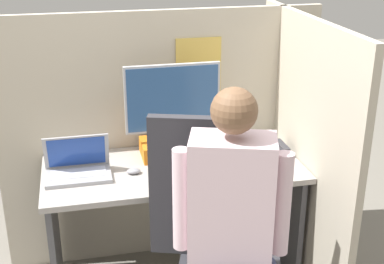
{
  "coord_description": "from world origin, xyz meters",
  "views": [
    {
      "loc": [
        -0.47,
        -2.22,
        1.95
      ],
      "look_at": [
        0.07,
        0.15,
        0.98
      ],
      "focal_mm": 50.0,
      "sensor_mm": 36.0,
      "label": 1
    }
  ],
  "objects_px": {
    "coffee_mug": "(228,140)",
    "monitor": "(173,102)",
    "paper_box": "(173,148)",
    "person": "(237,226)",
    "laptop": "(78,168)",
    "office_chair": "(214,249)",
    "stapler": "(282,148)",
    "carrot_toy": "(176,180)"
  },
  "relations": [
    {
      "from": "carrot_toy",
      "to": "person",
      "type": "bearing_deg",
      "value": -75.38
    },
    {
      "from": "office_chair",
      "to": "person",
      "type": "xyz_separation_m",
      "value": [
        0.05,
        -0.16,
        0.21
      ]
    },
    {
      "from": "carrot_toy",
      "to": "office_chair",
      "type": "bearing_deg",
      "value": -76.77
    },
    {
      "from": "carrot_toy",
      "to": "person",
      "type": "height_order",
      "value": "person"
    },
    {
      "from": "monitor",
      "to": "coffee_mug",
      "type": "relative_size",
      "value": 5.51
    },
    {
      "from": "person",
      "to": "coffee_mug",
      "type": "bearing_deg",
      "value": 75.87
    },
    {
      "from": "carrot_toy",
      "to": "office_chair",
      "type": "height_order",
      "value": "office_chair"
    },
    {
      "from": "paper_box",
      "to": "coffee_mug",
      "type": "height_order",
      "value": "paper_box"
    },
    {
      "from": "coffee_mug",
      "to": "office_chair",
      "type": "bearing_deg",
      "value": -110.08
    },
    {
      "from": "carrot_toy",
      "to": "paper_box",
      "type": "bearing_deg",
      "value": 81.14
    },
    {
      "from": "person",
      "to": "office_chair",
      "type": "bearing_deg",
      "value": 108.11
    },
    {
      "from": "carrot_toy",
      "to": "person",
      "type": "relative_size",
      "value": 0.12
    },
    {
      "from": "monitor",
      "to": "office_chair",
      "type": "relative_size",
      "value": 0.44
    },
    {
      "from": "laptop",
      "to": "paper_box",
      "type": "bearing_deg",
      "value": 16.19
    },
    {
      "from": "paper_box",
      "to": "carrot_toy",
      "type": "bearing_deg",
      "value": -98.86
    },
    {
      "from": "monitor",
      "to": "person",
      "type": "xyz_separation_m",
      "value": [
        0.09,
        -0.9,
        -0.24
      ]
    },
    {
      "from": "monitor",
      "to": "stapler",
      "type": "height_order",
      "value": "monitor"
    },
    {
      "from": "paper_box",
      "to": "monitor",
      "type": "xyz_separation_m",
      "value": [
        -0.0,
        0.0,
        0.27
      ]
    },
    {
      "from": "paper_box",
      "to": "laptop",
      "type": "height_order",
      "value": "laptop"
    },
    {
      "from": "carrot_toy",
      "to": "office_chair",
      "type": "xyz_separation_m",
      "value": [
        0.09,
        -0.4,
        -0.16
      ]
    },
    {
      "from": "carrot_toy",
      "to": "coffee_mug",
      "type": "relative_size",
      "value": 1.69
    },
    {
      "from": "laptop",
      "to": "coffee_mug",
      "type": "bearing_deg",
      "value": 13.25
    },
    {
      "from": "laptop",
      "to": "carrot_toy",
      "type": "height_order",
      "value": "laptop"
    },
    {
      "from": "laptop",
      "to": "carrot_toy",
      "type": "relative_size",
      "value": 2.06
    },
    {
      "from": "paper_box",
      "to": "coffee_mug",
      "type": "distance_m",
      "value": 0.33
    },
    {
      "from": "stapler",
      "to": "monitor",
      "type": "bearing_deg",
      "value": 169.54
    },
    {
      "from": "monitor",
      "to": "coffee_mug",
      "type": "distance_m",
      "value": 0.43
    },
    {
      "from": "monitor",
      "to": "laptop",
      "type": "xyz_separation_m",
      "value": [
        -0.52,
        -0.15,
        -0.27
      ]
    },
    {
      "from": "paper_box",
      "to": "coffee_mug",
      "type": "relative_size",
      "value": 3.81
    },
    {
      "from": "monitor",
      "to": "stapler",
      "type": "xyz_separation_m",
      "value": [
        0.6,
        -0.11,
        -0.28
      ]
    },
    {
      "from": "person",
      "to": "coffee_mug",
      "type": "relative_size",
      "value": 14.61
    },
    {
      "from": "laptop",
      "to": "office_chair",
      "type": "relative_size",
      "value": 0.28
    },
    {
      "from": "monitor",
      "to": "coffee_mug",
      "type": "height_order",
      "value": "monitor"
    },
    {
      "from": "paper_box",
      "to": "stapler",
      "type": "xyz_separation_m",
      "value": [
        0.6,
        -0.11,
        -0.02
      ]
    },
    {
      "from": "office_chair",
      "to": "coffee_mug",
      "type": "relative_size",
      "value": 12.48
    },
    {
      "from": "paper_box",
      "to": "person",
      "type": "relative_size",
      "value": 0.26
    },
    {
      "from": "paper_box",
      "to": "office_chair",
      "type": "xyz_separation_m",
      "value": [
        0.04,
        -0.74,
        -0.18
      ]
    },
    {
      "from": "carrot_toy",
      "to": "coffee_mug",
      "type": "height_order",
      "value": "coffee_mug"
    },
    {
      "from": "stapler",
      "to": "person",
      "type": "bearing_deg",
      "value": -122.74
    },
    {
      "from": "monitor",
      "to": "laptop",
      "type": "relative_size",
      "value": 1.58
    },
    {
      "from": "coffee_mug",
      "to": "monitor",
      "type": "bearing_deg",
      "value": -172.05
    },
    {
      "from": "carrot_toy",
      "to": "stapler",
      "type": "bearing_deg",
      "value": 19.86
    }
  ]
}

